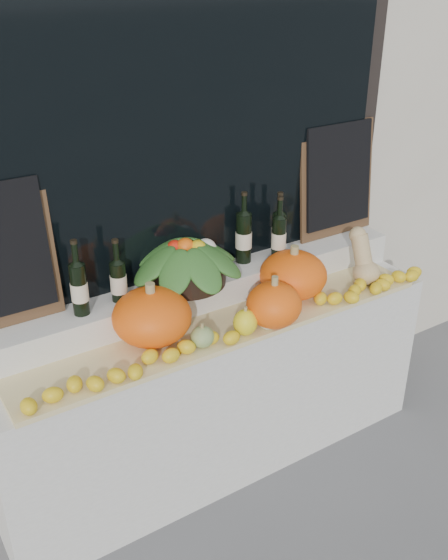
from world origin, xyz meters
The scene contains 17 objects.
storefront_facade centered at (0.00, 2.25, 2.25)m, with size 7.00×0.94×4.50m.
display_sill centered at (0.00, 1.52, 0.44)m, with size 2.30×0.55×0.88m, color silver.
rear_tier centered at (0.00, 1.68, 0.96)m, with size 2.30×0.25×0.16m, color silver.
straw_bedding centered at (0.00, 1.40, 0.89)m, with size 2.10×0.32×0.03m, color tan.
pumpkin_left centered at (-0.36, 1.47, 1.03)m, with size 0.35×0.35×0.25m, color #FF5D0D.
pumpkin_right centered at (0.42, 1.47, 1.02)m, with size 0.34×0.34×0.24m, color #FF5D0D.
pumpkin_center centered at (0.17, 1.29, 1.01)m, with size 0.26×0.26×0.21m, color #FF5D0D.
butternut_squash centered at (0.83, 1.39, 1.03)m, with size 0.14×0.21×0.29m.
decorative_gourds centered at (0.05, 1.30, 0.95)m, with size 0.55×0.14×0.15m.
lemon_heap centered at (0.00, 1.29, 0.94)m, with size 2.20×0.16×0.06m, color yellow, non-canonical shape.
produce_bowl centered at (-0.08, 1.66, 1.15)m, with size 0.58×0.58×0.24m.
wine_bottle_far_left centered at (-0.62, 1.65, 1.16)m, with size 0.08×0.08×0.35m.
wine_bottle_near_left centered at (-0.42, 1.67, 1.14)m, with size 0.08×0.08×0.30m.
wine_bottle_tall centered at (0.28, 1.71, 1.17)m, with size 0.08×0.08×0.37m.
wine_bottle_near_right centered at (0.49, 1.69, 1.16)m, with size 0.08×0.08×0.34m.
wine_bottle_far_right centered at (0.45, 1.64, 1.16)m, with size 0.08×0.08×0.34m.
chalkboard_right centered at (0.92, 1.74, 1.36)m, with size 0.50×0.09×0.62m.
Camera 1 is at (-1.36, -0.69, 2.44)m, focal length 40.00 mm.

